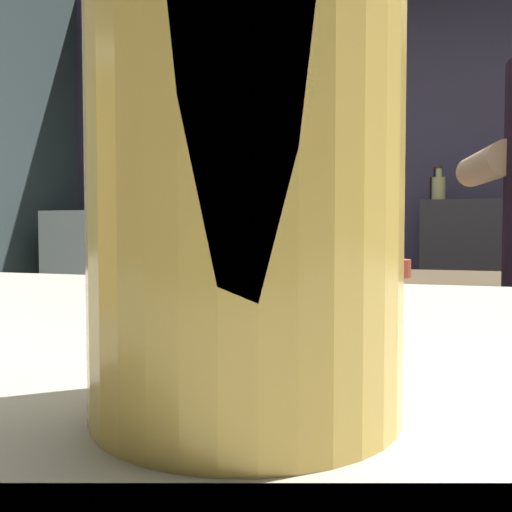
% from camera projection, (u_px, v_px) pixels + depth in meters
% --- Properties ---
extents(wall_back, '(5.20, 0.10, 2.70)m').
position_uv_depth(wall_back, '(462.00, 183.00, 3.24)').
color(wall_back, '#484058').
rests_on(wall_back, ground).
extents(back_shelf, '(0.84, 0.36, 1.24)m').
position_uv_depth(back_shelf, '(503.00, 319.00, 2.95)').
color(back_shelf, '#38353B').
rests_on(back_shelf, ground).
extents(mini_fridge, '(0.67, 0.58, 1.19)m').
position_uv_depth(mini_fridge, '(115.00, 309.00, 3.47)').
color(mini_fridge, white).
rests_on(mini_fridge, ground).
extents(mixing_bowl, '(0.19, 0.19, 0.05)m').
position_uv_depth(mixing_bowl, '(379.00, 268.00, 1.73)').
color(mixing_bowl, '#C54835').
rests_on(mixing_bowl, prep_counter).
extents(pint_glass_near, '(0.08, 0.08, 0.14)m').
position_uv_depth(pint_glass_near, '(245.00, 118.00, 0.14)').
color(pint_glass_near, '#E5BA53').
rests_on(pint_glass_near, bar_counter).
extents(bottle_soy, '(0.07, 0.07, 0.18)m').
position_uv_depth(bottle_soy, '(439.00, 187.00, 2.93)').
color(bottle_soy, '#CBC27A').
rests_on(bottle_soy, back_shelf).
extents(bottle_hot_sauce, '(0.07, 0.07, 0.19)m').
position_uv_depth(bottle_hot_sauce, '(436.00, 188.00, 3.06)').
color(bottle_hot_sauce, black).
rests_on(bottle_hot_sauce, back_shelf).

